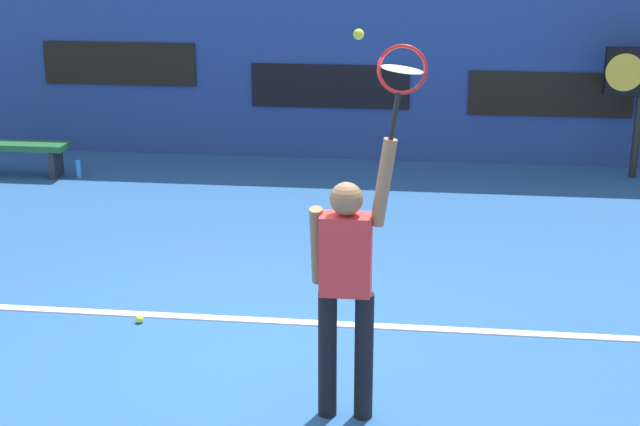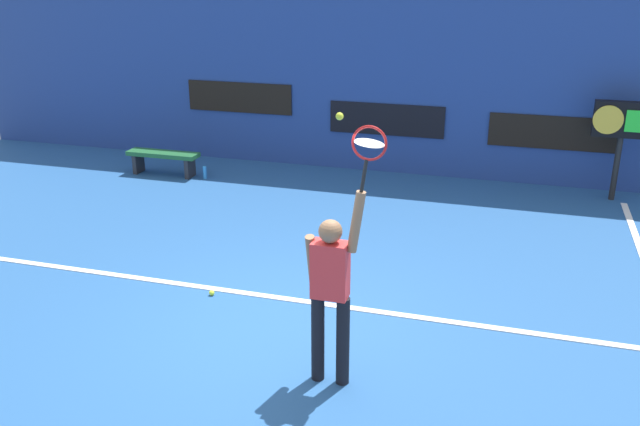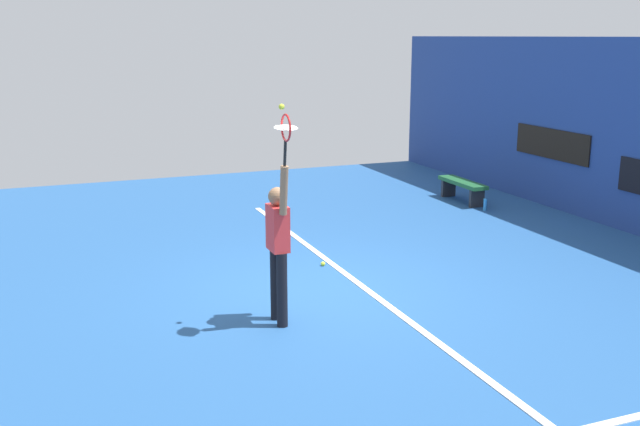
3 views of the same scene
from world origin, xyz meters
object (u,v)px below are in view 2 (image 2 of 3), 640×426
object	(u,v)px
tennis_racket	(369,147)
water_bottle	(205,172)
spare_ball	(212,293)
tennis_ball	(340,116)
court_bench	(163,158)
tennis_player	(331,288)
scoreboard_clock	(623,124)

from	to	relation	value
tennis_racket	water_bottle	xyz separation A→B (m)	(-4.39, 5.70, -2.27)
tennis_racket	spare_ball	world-z (taller)	tennis_racket
tennis_ball	court_bench	size ratio (longest dim) A/B	0.05
tennis_racket	court_bench	bearing A→B (deg)	132.62
spare_ball	water_bottle	bearing A→B (deg)	116.43
tennis_player	tennis_racket	bearing A→B (deg)	-0.74
tennis_racket	scoreboard_clock	size ratio (longest dim) A/B	0.36
tennis_player	scoreboard_clock	distance (m)	7.32
tennis_player	spare_ball	bearing A→B (deg)	144.92
water_bottle	spare_ball	size ratio (longest dim) A/B	3.53
tennis_racket	water_bottle	world-z (taller)	tennis_racket
spare_ball	court_bench	bearing A→B (deg)	124.71
tennis_ball	court_bench	bearing A→B (deg)	131.34
scoreboard_clock	water_bottle	distance (m)	7.40
tennis_racket	tennis_ball	distance (m)	0.36
tennis_ball	scoreboard_clock	xyz separation A→B (m)	(3.13, 6.54, -1.31)
tennis_ball	spare_ball	bearing A→B (deg)	146.58
scoreboard_clock	spare_ball	size ratio (longest dim) A/B	25.02
tennis_player	water_bottle	distance (m)	7.05
scoreboard_clock	spare_ball	bearing A→B (deg)	-134.02
spare_ball	tennis_player	bearing A→B (deg)	-35.08
tennis_racket	court_bench	xyz separation A→B (m)	(-5.24, 5.70, -2.05)
tennis_ball	spare_ball	distance (m)	3.49
tennis_racket	spare_ball	distance (m)	3.50
tennis_racket	court_bench	size ratio (longest dim) A/B	0.44
spare_ball	scoreboard_clock	bearing A→B (deg)	45.98
tennis_racket	scoreboard_clock	distance (m)	7.26
tennis_player	tennis_racket	world-z (taller)	tennis_racket
scoreboard_clock	water_bottle	xyz separation A→B (m)	(-7.25, -0.89, -1.20)
tennis_racket	tennis_ball	bearing A→B (deg)	170.50
tennis_ball	scoreboard_clock	bearing A→B (deg)	64.43
tennis_ball	scoreboard_clock	world-z (taller)	tennis_ball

